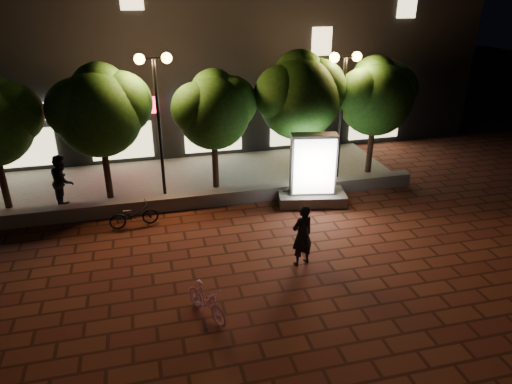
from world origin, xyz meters
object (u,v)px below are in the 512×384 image
object	(u,v)px
street_lamp_left	(156,90)
street_lamp_right	(344,84)
tree_left	(100,108)
tree_far_right	(376,94)
scooter_parked	(134,215)
scooter_pink	(207,301)
tree_mid	(214,108)
tree_right	(300,93)
rider	(302,235)
ad_kiosk	(313,176)
pedestrian	(63,181)

from	to	relation	value
street_lamp_left	street_lamp_right	distance (m)	7.00
tree_left	street_lamp_left	xyz separation A→B (m)	(1.95, -0.26, 0.58)
tree_far_right	scooter_parked	size ratio (longest dim) A/B	2.96
street_lamp_right	scooter_pink	distance (m)	10.41
tree_mid	tree_right	world-z (taller)	tree_right
tree_mid	scooter_pink	distance (m)	8.26
tree_far_right	tree_left	bearing A→B (deg)	180.00
rider	tree_mid	bearing A→B (deg)	-93.98
tree_mid	scooter_pink	size ratio (longest dim) A/B	2.98
tree_left	ad_kiosk	xyz separation A→B (m)	(7.13, -2.19, -2.38)
tree_right	ad_kiosk	size ratio (longest dim) A/B	1.93
tree_left	tree_far_right	distance (m)	10.50
street_lamp_left	tree_far_right	bearing A→B (deg)	1.76
tree_left	scooter_pink	xyz separation A→B (m)	(2.44, -7.62, -2.99)
street_lamp_left	street_lamp_right	world-z (taller)	street_lamp_left
ad_kiosk	tree_right	bearing A→B (deg)	85.48
street_lamp_left	street_lamp_right	size ratio (longest dim) A/B	1.04
scooter_pink	street_lamp_right	bearing A→B (deg)	21.28
street_lamp_left	scooter_parked	xyz separation A→B (m)	(-1.15, -2.20, -3.61)
scooter_pink	scooter_parked	size ratio (longest dim) A/B	0.94
street_lamp_left	tree_mid	bearing A→B (deg)	7.31
street_lamp_left	ad_kiosk	size ratio (longest dim) A/B	1.97
tree_left	tree_far_right	xyz separation A→B (m)	(10.50, -0.00, -0.08)
tree_mid	rider	xyz separation A→B (m)	(1.44, -5.96, -2.28)
tree_left	scooter_pink	distance (m)	8.55
tree_mid	tree_right	distance (m)	3.32
tree_mid	ad_kiosk	size ratio (longest dim) A/B	1.71
rider	tree_left	bearing A→B (deg)	-65.18
tree_mid	pedestrian	distance (m)	5.97
tree_right	ad_kiosk	xyz separation A→B (m)	(-0.17, -2.19, -2.51)
tree_far_right	scooter_pink	xyz separation A→B (m)	(-8.05, -7.62, -2.91)
scooter_parked	pedestrian	xyz separation A→B (m)	(-2.35, 2.00, 0.62)
rider	scooter_parked	bearing A→B (deg)	-54.54
ad_kiosk	scooter_parked	bearing A→B (deg)	-177.52
tree_right	pedestrian	world-z (taller)	tree_right
tree_far_right	tree_mid	bearing A→B (deg)	-180.00
tree_right	rider	bearing A→B (deg)	-107.41
tree_right	pedestrian	size ratio (longest dim) A/B	2.62
tree_mid	tree_right	size ratio (longest dim) A/B	0.89
tree_left	scooter_parked	xyz separation A→B (m)	(0.80, -2.46, -3.02)
scooter_pink	rider	world-z (taller)	rider
scooter_pink	tree_mid	bearing A→B (deg)	51.22
scooter_parked	tree_mid	bearing A→B (deg)	-59.42
ad_kiosk	pedestrian	xyz separation A→B (m)	(-8.68, 1.72, -0.01)
tree_far_right	ad_kiosk	bearing A→B (deg)	-147.00
tree_right	scooter_parked	world-z (taller)	tree_right
tree_far_right	rider	bearing A→B (deg)	-130.37
rider	scooter_parked	distance (m)	5.83
tree_far_right	street_lamp_right	bearing A→B (deg)	-170.39
tree_far_right	tree_right	bearing A→B (deg)	180.00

